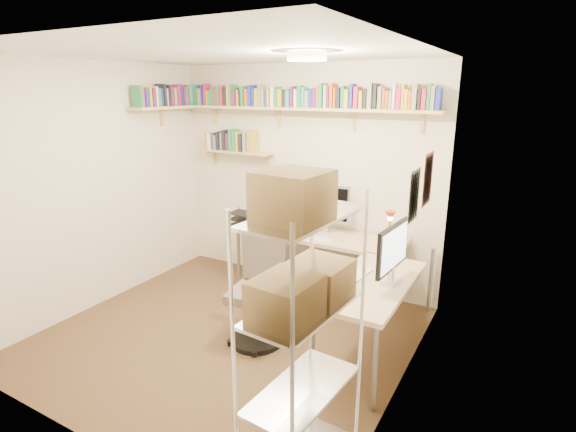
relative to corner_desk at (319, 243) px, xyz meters
name	(u,v)px	position (x,y,z in m)	size (l,w,h in m)	color
ground	(228,335)	(-0.49, -0.94, -0.71)	(3.20, 3.20, 0.00)	#42301C
room_shell	(221,172)	(-0.48, -0.94, 0.84)	(3.24, 3.04, 2.52)	beige
wall_shelves	(261,108)	(-0.90, 0.35, 1.31)	(3.12, 1.09, 0.80)	tan
corner_desk	(319,243)	(0.00, 0.00, 0.00)	(2.22, 1.84, 1.25)	#D5B28A
office_chair	(258,297)	(-0.20, -0.84, -0.30)	(0.52, 0.52, 0.98)	black
wire_rack	(300,283)	(0.87, -2.08, 0.57)	(0.42, 0.77, 1.86)	silver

